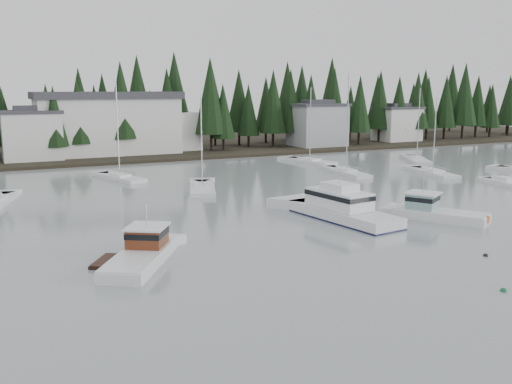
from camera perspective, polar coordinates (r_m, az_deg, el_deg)
far_shore_land at (r=120.81m, az=-13.57°, el=4.35°), size 240.00×54.00×1.00m
conifer_treeline at (r=110.16m, az=-12.31°, el=3.85°), size 200.00×22.00×20.00m
house_west at (r=99.97m, az=-21.53°, el=5.40°), size 9.54×7.42×8.75m
house_east_a at (r=116.46m, az=6.17°, el=6.79°), size 10.60×8.48×9.25m
house_east_b at (r=131.06m, az=13.92°, el=6.72°), size 9.54×7.42×8.25m
harbor_inn at (r=105.45m, az=-13.52°, el=6.67°), size 29.50×11.50×10.90m
lobster_boat_brown at (r=40.93m, az=-11.47°, el=-6.23°), size 7.37×9.22×4.46m
cabin_cruiser_center at (r=53.57m, az=8.55°, el=-1.89°), size 5.35×12.59×5.24m
lobster_boat_teal at (r=55.53m, az=17.51°, el=-2.07°), size 6.77×8.80×4.70m
sailboat_0 at (r=99.01m, az=15.77°, el=3.02°), size 7.54×10.65×12.60m
sailboat_2 at (r=84.50m, az=17.24°, el=1.73°), size 4.84×10.56×11.36m
sailboat_4 at (r=68.52m, az=-5.39°, el=0.23°), size 6.11×10.56×11.68m
sailboat_5 at (r=82.33m, az=9.00°, el=1.88°), size 3.90×11.08×14.65m
sailboat_6 at (r=93.68m, az=5.39°, el=2.97°), size 4.78×10.42×12.70m
sailboat_7 at (r=78.44m, az=-13.46°, el=1.30°), size 5.34×10.17×14.34m
runabout_1 at (r=63.40m, az=9.68°, el=-0.62°), size 3.69×7.09×1.42m
runabout_2 at (r=78.47m, az=23.60°, el=0.75°), size 2.97×6.99×1.42m
mooring_buoy_green at (r=37.87m, az=23.50°, el=-9.09°), size 0.42×0.42×0.42m
mooring_buoy_dark at (r=44.97m, az=21.98°, el=-5.96°), size 0.39×0.39×0.39m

